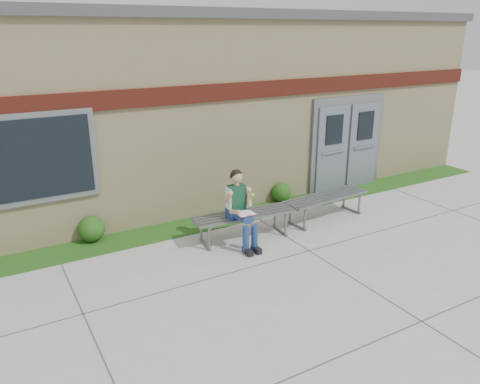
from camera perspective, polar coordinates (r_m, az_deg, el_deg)
ground at (r=7.74m, az=4.80°, el=-10.23°), size 80.00×80.00×0.00m
grass_strip at (r=9.76m, az=-3.87°, el=-3.67°), size 16.00×0.80×0.02m
school_building at (r=12.25m, az=-11.24°, el=10.90°), size 16.20×6.22×4.20m
bench_left at (r=8.87m, az=0.47°, el=-3.35°), size 2.01×0.74×0.51m
bench_right at (r=9.96m, az=10.45°, el=-1.09°), size 2.01×0.72×0.51m
girl at (r=8.47m, az=0.06°, el=-1.81°), size 0.49×0.82×1.42m
shrub_mid at (r=9.21m, az=-17.62°, el=-4.29°), size 0.49×0.49×0.49m
shrub_east at (r=10.83m, az=5.07°, el=-0.03°), size 0.45×0.45×0.45m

